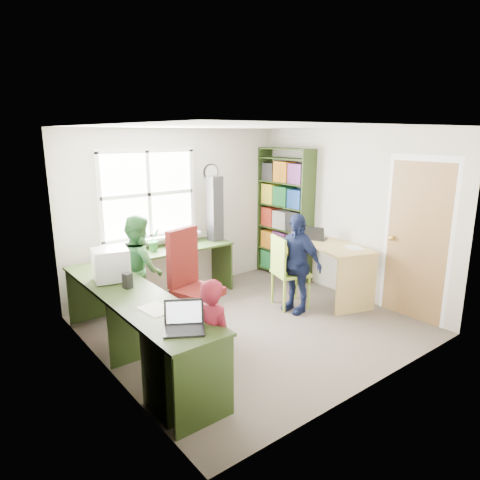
{
  "coord_description": "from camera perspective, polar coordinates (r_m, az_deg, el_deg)",
  "views": [
    {
      "loc": [
        -3.13,
        -3.78,
        2.33
      ],
      "look_at": [
        0.0,
        0.25,
        1.05
      ],
      "focal_mm": 32.0,
      "sensor_mm": 36.0,
      "label": 1
    }
  ],
  "objects": [
    {
      "name": "room",
      "position": [
        5.11,
        1.15,
        1.51
      ],
      "size": [
        3.64,
        3.44,
        2.44
      ],
      "color": "#4E453D",
      "rests_on": "ground"
    },
    {
      "name": "l_desk",
      "position": [
        4.36,
        -9.47,
        -11.55
      ],
      "size": [
        2.38,
        2.95,
        0.75
      ],
      "color": "#293C18",
      "rests_on": "ground"
    },
    {
      "name": "right_desk",
      "position": [
        6.32,
        11.88,
        -2.25
      ],
      "size": [
        1.05,
        1.53,
        0.81
      ],
      "rotation": [
        0.0,
        0.0,
        -0.32
      ],
      "color": "tan",
      "rests_on": "ground"
    },
    {
      "name": "bookshelf",
      "position": [
        7.02,
        5.96,
        3.09
      ],
      "size": [
        0.3,
        1.02,
        2.1
      ],
      "color": "#293C18",
      "rests_on": "ground"
    },
    {
      "name": "swivel_chair",
      "position": [
        5.11,
        -6.39,
        -6.54
      ],
      "size": [
        0.72,
        0.72,
        1.25
      ],
      "rotation": [
        0.0,
        0.0,
        0.28
      ],
      "color": "black",
      "rests_on": "ground"
    },
    {
      "name": "wooden_chair",
      "position": [
        5.84,
        6.14,
        -3.85
      ],
      "size": [
        0.54,
        0.54,
        1.0
      ],
      "rotation": [
        0.0,
        0.0,
        -0.29
      ],
      "color": "#A1CA43",
      "rests_on": "ground"
    },
    {
      "name": "crt_monitor",
      "position": [
        4.88,
        -16.82,
        -3.16
      ],
      "size": [
        0.43,
        0.4,
        0.36
      ],
      "rotation": [
        0.0,
        0.0,
        -0.21
      ],
      "color": "silver",
      "rests_on": "l_desk"
    },
    {
      "name": "laptop_left",
      "position": [
        3.63,
        -7.47,
        -10.89
      ],
      "size": [
        0.43,
        0.41,
        0.23
      ],
      "rotation": [
        0.0,
        0.0,
        -0.55
      ],
      "color": "black",
      "rests_on": "l_desk"
    },
    {
      "name": "laptop_right",
      "position": [
        6.37,
        9.97,
        0.47
      ],
      "size": [
        0.36,
        0.39,
        0.21
      ],
      "rotation": [
        0.0,
        0.0,
        2.0
      ],
      "color": "black",
      "rests_on": "right_desk"
    },
    {
      "name": "speaker_a",
      "position": [
        4.63,
        -14.77,
        -5.27
      ],
      "size": [
        0.1,
        0.1,
        0.16
      ],
      "rotation": [
        0.0,
        0.0,
        0.28
      ],
      "color": "black",
      "rests_on": "l_desk"
    },
    {
      "name": "speaker_b",
      "position": [
        5.2,
        -17.43,
        -3.33
      ],
      "size": [
        0.1,
        0.1,
        0.16
      ],
      "rotation": [
        0.0,
        0.0,
        0.31
      ],
      "color": "black",
      "rests_on": "l_desk"
    },
    {
      "name": "cd_tower",
      "position": [
        6.41,
        -3.36,
        4.19
      ],
      "size": [
        0.2,
        0.18,
        0.97
      ],
      "rotation": [
        0.0,
        0.0,
        0.06
      ],
      "color": "black",
      "rests_on": "l_desk"
    },
    {
      "name": "game_box",
      "position": [
        6.66,
        8.49,
        0.96
      ],
      "size": [
        0.35,
        0.35,
        0.06
      ],
      "rotation": [
        0.0,
        0.0,
        0.25
      ],
      "color": "red",
      "rests_on": "right_desk"
    },
    {
      "name": "paper_a",
      "position": [
        4.06,
        -11.13,
        -9.04
      ],
      "size": [
        0.26,
        0.34,
        0.0
      ],
      "rotation": [
        0.0,
        0.0,
        0.1
      ],
      "color": "silver",
      "rests_on": "l_desk"
    },
    {
      "name": "paper_b",
      "position": [
        6.05,
        15.04,
        -0.98
      ],
      "size": [
        0.29,
        0.33,
        0.0
      ],
      "rotation": [
        0.0,
        0.0,
        -0.42
      ],
      "color": "silver",
      "rests_on": "right_desk"
    },
    {
      "name": "potted_plant",
      "position": [
        5.96,
        -11.37,
        0.03
      ],
      "size": [
        0.21,
        0.19,
        0.32
      ],
      "primitive_type": "imported",
      "rotation": [
        0.0,
        0.0,
        0.27
      ],
      "color": "#327E40",
      "rests_on": "l_desk"
    },
    {
      "name": "person_red",
      "position": [
        3.83,
        -3.52,
        -13.26
      ],
      "size": [
        0.36,
        0.46,
        1.14
      ],
      "primitive_type": "imported",
      "rotation": [
        0.0,
        0.0,
        1.79
      ],
      "color": "maroon",
      "rests_on": "ground"
    },
    {
      "name": "person_green",
      "position": [
        5.47,
        -13.23,
        -3.83
      ],
      "size": [
        0.61,
        0.73,
        1.37
      ],
      "primitive_type": "imported",
      "rotation": [
        0.0,
        0.0,
        1.43
      ],
      "color": "#29672D",
      "rests_on": "ground"
    },
    {
      "name": "person_navy",
      "position": [
        5.68,
        7.49,
        -3.07
      ],
      "size": [
        0.42,
        0.81,
        1.33
      ],
      "primitive_type": "imported",
      "rotation": [
        0.0,
        0.0,
        -1.45
      ],
      "color": "#141D40",
      "rests_on": "ground"
    }
  ]
}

